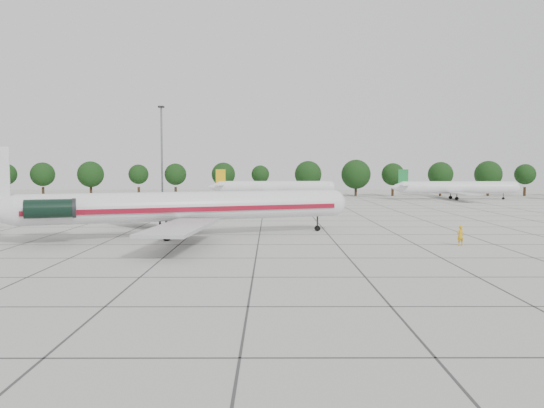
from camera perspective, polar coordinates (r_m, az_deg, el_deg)
The scene contains 8 objects.
ground at distance 61.61m, azimuth -1.35°, elevation -3.32°, with size 260.00×260.00×0.00m, color beige.
apron_joints at distance 76.51m, azimuth -1.12°, elevation -1.90°, with size 170.00×170.00×0.02m, color #383838.
main_airliner at distance 59.89m, azimuth -11.08°, elevation -0.25°, with size 41.02×31.24×9.86m.
ground_crew at distance 56.28m, azimuth 19.59°, elevation -3.21°, with size 0.73×0.48×2.01m, color #DEA20D.
bg_airliner_c at distance 131.88m, azimuth 0.20°, elevation 1.80°, with size 28.24×27.20×7.40m.
bg_airliner_d at distance 137.31m, azimuth 19.29°, elevation 1.66°, with size 28.24×27.20×7.40m.
tree_line at distance 146.69m, azimuth -5.25°, elevation 3.20°, with size 249.86×8.44×10.22m.
floodlight_mast at distance 156.40m, azimuth -11.78°, elevation 6.21°, with size 1.60×1.60×25.45m.
Camera 1 is at (1.25, -61.11, 7.75)m, focal length 35.00 mm.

